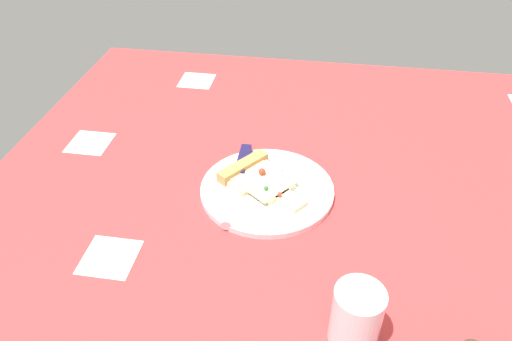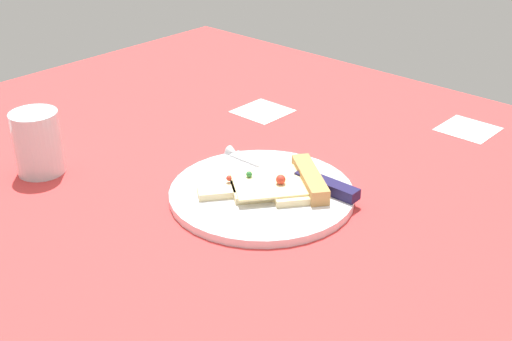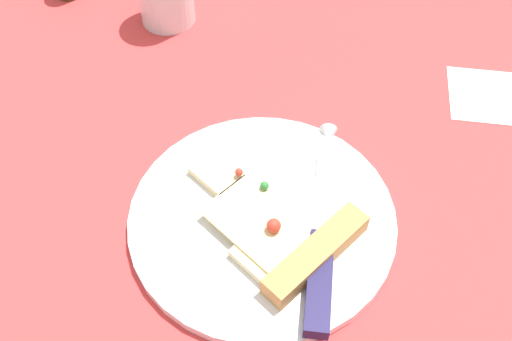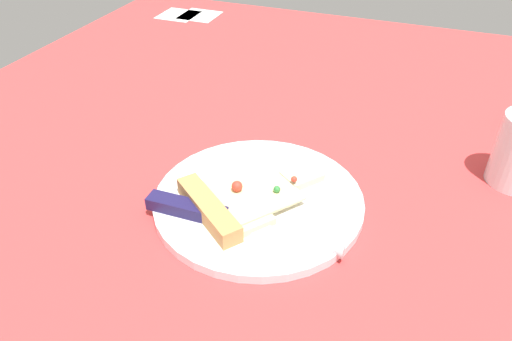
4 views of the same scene
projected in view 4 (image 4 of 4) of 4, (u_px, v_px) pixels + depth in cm
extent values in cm
cube|color=#D13838|center=(314.00, 182.00, 66.83)|extent=(133.90, 133.90, 3.00)
cube|color=white|center=(200.00, 16.00, 120.16)|extent=(9.00, 9.00, 0.20)
cube|color=white|center=(178.00, 15.00, 120.41)|extent=(9.00, 9.00, 0.20)
cylinder|color=silver|center=(259.00, 200.00, 60.42)|extent=(26.32, 26.32, 1.19)
cube|color=beige|center=(231.00, 204.00, 58.08)|extent=(12.39, 11.44, 1.00)
cube|color=beige|center=(269.00, 189.00, 60.41)|extent=(9.12, 8.82, 1.00)
cube|color=beige|center=(301.00, 177.00, 62.54)|extent=(6.01, 6.32, 1.00)
cube|color=#F2E099|center=(252.00, 192.00, 58.97)|extent=(13.38, 13.53, 0.30)
cube|color=tan|center=(208.00, 209.00, 56.45)|extent=(11.12, 9.34, 2.20)
sphere|color=red|center=(237.00, 186.00, 58.53)|extent=(1.37, 1.37, 1.37)
sphere|color=red|center=(294.00, 179.00, 60.15)|extent=(0.81, 0.81, 0.81)
sphere|color=#2D7A38|center=(277.00, 189.00, 58.45)|extent=(0.87, 0.87, 0.87)
cube|color=silver|center=(283.00, 236.00, 54.10)|extent=(12.04, 2.23, 0.30)
cone|color=silver|center=(335.00, 249.00, 52.45)|extent=(2.04, 2.04, 2.00)
cube|color=#1E1947|center=(187.00, 208.00, 57.02)|extent=(10.04, 2.39, 1.60)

